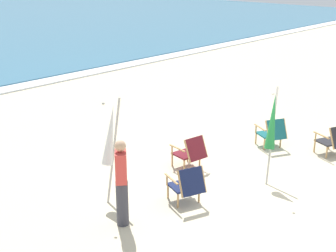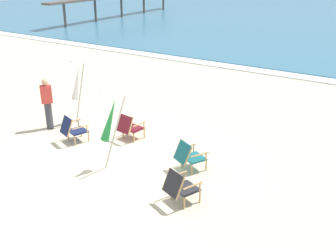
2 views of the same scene
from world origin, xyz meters
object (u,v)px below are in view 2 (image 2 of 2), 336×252
at_px(beach_chair_back_right, 189,155).
at_px(person_near_chairs, 47,103).
at_px(umbrella_furled_white, 77,83).
at_px(beach_chair_front_left, 129,126).
at_px(beach_chair_far_center, 180,186).
at_px(beach_chair_back_left, 73,129).
at_px(umbrella_furled_green, 110,120).

distance_m(beach_chair_back_right, person_near_chairs, 5.09).
distance_m(umbrella_furled_white, person_near_chairs, 1.11).
bearing_deg(beach_chair_back_right, umbrella_furled_white, 169.46).
distance_m(beach_chair_front_left, umbrella_furled_white, 2.37).
distance_m(beach_chair_far_center, person_near_chairs, 5.81).
xyz_separation_m(beach_chair_back_left, umbrella_furled_white, (-0.88, 1.20, 0.93)).
bearing_deg(umbrella_furled_green, umbrella_furled_white, 147.91).
relative_size(beach_chair_front_left, umbrella_furled_white, 0.39).
bearing_deg(person_near_chairs, beach_chair_back_left, -14.25).
bearing_deg(beach_chair_far_center, beach_chair_front_left, 145.29).
distance_m(beach_chair_back_left, beach_chair_back_right, 3.71).
xyz_separation_m(beach_chair_back_right, beach_chair_far_center, (0.56, -1.38, 0.00)).
bearing_deg(beach_chair_back_left, beach_chair_front_left, 38.29).
xyz_separation_m(beach_chair_back_left, beach_chair_back_right, (3.70, 0.35, -0.00)).
relative_size(beach_chair_far_center, umbrella_furled_white, 0.42).
bearing_deg(beach_chair_far_center, person_near_chairs, 166.28).
bearing_deg(beach_chair_far_center, umbrella_furled_white, 156.55).
relative_size(beach_chair_back_right, person_near_chairs, 0.55).
xyz_separation_m(umbrella_furled_white, person_near_chairs, (-0.49, -0.85, -0.52)).
height_order(beach_chair_back_left, beach_chair_far_center, beach_chair_back_left).
height_order(beach_chair_front_left, umbrella_furled_white, umbrella_furled_white).
distance_m(beach_chair_back_right, beach_chair_far_center, 1.49).
xyz_separation_m(beach_chair_front_left, person_near_chairs, (-2.67, -0.68, 0.41)).
xyz_separation_m(beach_chair_front_left, beach_chair_back_right, (2.40, -0.67, -0.00)).
height_order(beach_chair_far_center, umbrella_furled_green, umbrella_furled_green).
xyz_separation_m(beach_chair_back_left, umbrella_furled_green, (2.00, -0.61, 0.91)).
bearing_deg(beach_chair_back_right, person_near_chairs, -179.98).
relative_size(beach_chair_front_left, beach_chair_back_left, 0.94).
bearing_deg(beach_chair_front_left, beach_chair_back_left, -141.71).
xyz_separation_m(beach_chair_back_left, beach_chair_far_center, (4.26, -1.03, -0.00)).
height_order(umbrella_furled_green, person_near_chairs, umbrella_furled_green).
bearing_deg(person_near_chairs, beach_chair_back_right, 0.02).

